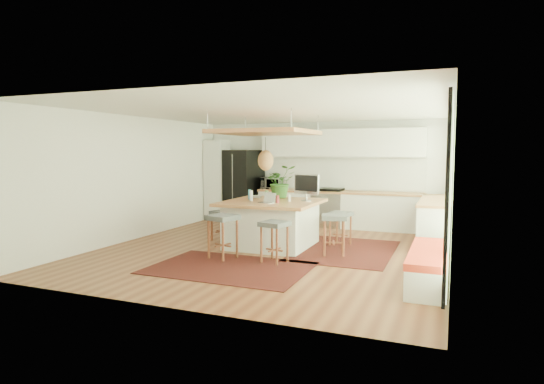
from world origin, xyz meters
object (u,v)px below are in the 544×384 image
at_px(monitor, 306,188).
at_px(island_plant, 281,185).
at_px(island, 272,223).
at_px(stool_near_right, 274,242).
at_px(stool_right_back, 340,228).
at_px(stool_near_left, 223,239).
at_px(stool_left_side, 221,224).
at_px(laptop, 266,197).
at_px(microwave, 272,182).
at_px(fridge, 243,188).
at_px(stool_right_front, 334,236).

xyz_separation_m(monitor, island_plant, (-0.71, 0.39, 0.01)).
distance_m(island, stool_near_right, 1.39).
xyz_separation_m(stool_right_back, island_plant, (-1.34, 0.04, 0.85)).
distance_m(stool_near_left, island_plant, 2.18).
relative_size(stool_left_side, laptop, 2.13).
bearing_deg(stool_left_side, stool_right_back, 10.55).
height_order(microwave, island_plant, island_plant).
xyz_separation_m(fridge, stool_near_right, (2.57, -4.09, -0.57)).
relative_size(stool_near_right, monitor, 1.21).
height_order(fridge, microwave, fridge).
xyz_separation_m(stool_right_back, laptop, (-1.23, -1.00, 0.70)).
xyz_separation_m(island, stool_left_side, (-1.23, 0.12, -0.11)).
xyz_separation_m(stool_right_back, microwave, (-2.38, 2.16, 0.76)).
distance_m(stool_near_left, microwave, 4.22).
relative_size(fridge, stool_near_left, 2.47).
distance_m(stool_right_back, island_plant, 1.58).
distance_m(monitor, microwave, 3.07).
bearing_deg(stool_right_back, island, -155.20).
relative_size(stool_near_left, laptop, 2.61).
height_order(island, stool_right_back, island).
bearing_deg(stool_left_side, island_plant, 23.33).
height_order(fridge, stool_near_right, fridge).
bearing_deg(stool_right_front, laptop, -176.57).
distance_m(stool_right_front, stool_right_back, 0.93).
relative_size(stool_near_left, stool_near_right, 1.10).
relative_size(stool_left_side, microwave, 1.14).
distance_m(fridge, laptop, 3.83).
bearing_deg(island_plant, stool_right_back, -1.74).
xyz_separation_m(island, stool_near_left, (-0.41, -1.34, -0.11)).
xyz_separation_m(fridge, island_plant, (1.95, -2.18, 0.28)).
distance_m(stool_right_front, microwave, 4.03).
bearing_deg(stool_near_right, island_plant, 107.81).
bearing_deg(stool_near_left, stool_near_right, 4.04).
bearing_deg(stool_near_right, microwave, 112.32).
relative_size(stool_right_back, island_plant, 0.98).
relative_size(monitor, microwave, 1.05).
relative_size(stool_near_right, stool_right_front, 0.95).
xyz_separation_m(island, monitor, (0.66, 0.24, 0.72)).
bearing_deg(monitor, stool_near_right, -76.86).
height_order(stool_right_front, island_plant, island_plant).
bearing_deg(stool_near_left, fridge, 110.98).
xyz_separation_m(fridge, stool_left_side, (0.77, -2.69, -0.57)).
bearing_deg(island_plant, stool_near_left, -100.34).
distance_m(stool_left_side, microwave, 2.74).
xyz_separation_m(stool_right_front, stool_left_side, (-2.61, 0.46, 0.00)).
relative_size(island, stool_left_side, 2.85).
bearing_deg(laptop, stool_right_front, 23.05).
distance_m(stool_right_front, stool_left_side, 2.65).
height_order(stool_near_right, microwave, microwave).
relative_size(stool_near_right, laptop, 2.38).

